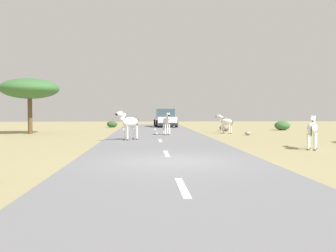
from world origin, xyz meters
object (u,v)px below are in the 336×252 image
zebra_0 (167,121)px  zebra_2 (129,122)px  zebra_3 (225,122)px  rock_0 (224,128)px  zebra_1 (312,129)px  rock_2 (248,133)px  bush_0 (282,126)px  tree_0 (30,89)px  car_0 (165,119)px  bush_1 (112,124)px

zebra_0 → zebra_2: size_ratio=0.98×
zebra_3 → rock_0: size_ratio=1.63×
zebra_0 → zebra_1: size_ratio=1.06×
zebra_0 → zebra_2: 4.75m
zebra_3 → rock_0: 3.23m
zebra_0 → rock_2: (5.36, 0.14, -0.79)m
zebra_3 → bush_0: bearing=-8.1°
zebra_1 → tree_0: 18.87m
tree_0 → rock_0: tree_0 is taller
zebra_0 → rock_2: zebra_0 is taller
zebra_1 → zebra_2: size_ratio=0.92×
rock_0 → car_0: bearing=120.4°
zebra_1 → rock_0: (-0.70, 14.18, -0.61)m
zebra_0 → zebra_1: bearing=113.7°
zebra_0 → bush_1: 13.36m
tree_0 → zebra_0: bearing=-13.9°
car_0 → bush_1: (-5.17, 0.10, -0.55)m
rock_2 → zebra_2: bearing=-150.3°
bush_1 → zebra_2: bearing=-81.8°
zebra_1 → tree_0: tree_0 is taller
bush_0 → rock_0: (-5.09, -1.22, -0.13)m
zebra_1 → zebra_3: bearing=124.5°
car_0 → rock_0: bearing=117.3°
zebra_1 → tree_0: bearing=170.4°
bush_1 → zebra_3: bearing=-49.9°
bush_0 → rock_2: bush_0 is taller
zebra_2 → tree_0: bearing=0.5°
rock_2 → bush_1: bearing=128.9°
zebra_1 → rock_0: zebra_1 is taller
zebra_2 → bush_0: (12.16, 10.51, -0.61)m
zebra_0 → zebra_3: size_ratio=1.13×
tree_0 → bush_1: (4.71, 10.21, -2.81)m
rock_0 → rock_2: 4.98m
car_0 → zebra_2: bearing=77.4°
zebra_1 → bush_0: (4.39, 15.40, -0.48)m
car_0 → bush_0: (9.38, -6.10, -0.47)m
zebra_3 → rock_2: zebra_3 is taller
tree_0 → rock_2: size_ratio=9.41×
zebra_2 → rock_0: 11.69m
rock_0 → rock_2: size_ratio=1.97×
zebra_1 → bush_0: size_ratio=1.14×
bush_0 → bush_1: 15.82m
bush_0 → rock_2: (-4.57, -6.17, -0.26)m
zebra_3 → rock_2: bearing=-104.2°
zebra_1 → bush_0: bearing=102.0°
bush_0 → rock_0: bush_0 is taller
zebra_2 → zebra_3: 8.95m
zebra_2 → rock_0: (7.07, 9.29, -0.74)m
car_0 → bush_1: size_ratio=4.42×
zebra_1 → bush_0: zebra_1 is taller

